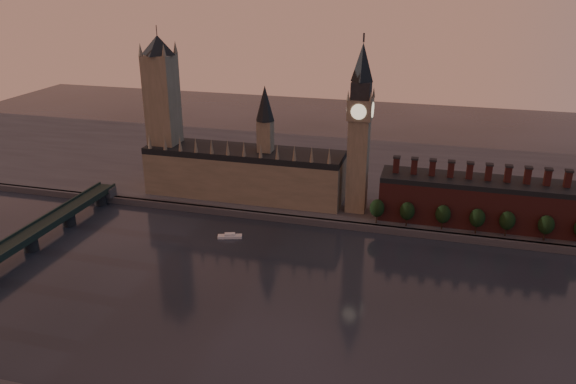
# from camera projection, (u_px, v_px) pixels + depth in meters

# --- Properties ---
(ground) EXTENTS (900.00, 900.00, 0.00)m
(ground) POSITION_uv_depth(u_px,v_px,m) (297.00, 307.00, 255.65)
(ground) COLOR black
(ground) RESTS_ON ground
(north_bank) EXTENTS (900.00, 182.00, 4.00)m
(north_bank) POSITION_uv_depth(u_px,v_px,m) (356.00, 176.00, 414.96)
(north_bank) COLOR #49494E
(north_bank) RESTS_ON ground
(palace_of_westminster) EXTENTS (130.00, 30.30, 74.00)m
(palace_of_westminster) POSITION_uv_depth(u_px,v_px,m) (245.00, 170.00, 366.74)
(palace_of_westminster) COLOR gray
(palace_of_westminster) RESTS_ON north_bank
(victoria_tower) EXTENTS (24.00, 24.00, 108.00)m
(victoria_tower) POSITION_uv_depth(u_px,v_px,m) (163.00, 109.00, 366.69)
(victoria_tower) COLOR gray
(victoria_tower) RESTS_ON north_bank
(big_ben) EXTENTS (15.00, 15.00, 107.00)m
(big_ben) POSITION_uv_depth(u_px,v_px,m) (360.00, 128.00, 331.38)
(big_ben) COLOR gray
(big_ben) RESTS_ON north_bank
(chimney_block) EXTENTS (110.00, 25.00, 37.00)m
(chimney_block) POSITION_uv_depth(u_px,v_px,m) (475.00, 200.00, 328.57)
(chimney_block) COLOR maroon
(chimney_block) RESTS_ON north_bank
(embankment_tree_0) EXTENTS (8.60, 8.60, 14.88)m
(embankment_tree_0) POSITION_uv_depth(u_px,v_px,m) (377.00, 208.00, 328.83)
(embankment_tree_0) COLOR black
(embankment_tree_0) RESTS_ON north_bank
(embankment_tree_1) EXTENTS (8.60, 8.60, 14.88)m
(embankment_tree_1) POSITION_uv_depth(u_px,v_px,m) (407.00, 211.00, 324.81)
(embankment_tree_1) COLOR black
(embankment_tree_1) RESTS_ON north_bank
(embankment_tree_2) EXTENTS (8.60, 8.60, 14.88)m
(embankment_tree_2) POSITION_uv_depth(u_px,v_px,m) (443.00, 214.00, 320.63)
(embankment_tree_2) COLOR black
(embankment_tree_2) RESTS_ON north_bank
(embankment_tree_3) EXTENTS (8.60, 8.60, 14.88)m
(embankment_tree_3) POSITION_uv_depth(u_px,v_px,m) (477.00, 218.00, 315.71)
(embankment_tree_3) COLOR black
(embankment_tree_3) RESTS_ON north_bank
(embankment_tree_4) EXTENTS (8.60, 8.60, 14.88)m
(embankment_tree_4) POSITION_uv_depth(u_px,v_px,m) (507.00, 221.00, 312.27)
(embankment_tree_4) COLOR black
(embankment_tree_4) RESTS_ON north_bank
(embankment_tree_5) EXTENTS (8.60, 8.60, 14.88)m
(embankment_tree_5) POSITION_uv_depth(u_px,v_px,m) (546.00, 225.00, 307.07)
(embankment_tree_5) COLOR black
(embankment_tree_5) RESTS_ON north_bank
(westminster_bridge) EXTENTS (14.00, 200.00, 11.55)m
(westminster_bridge) POSITION_uv_depth(u_px,v_px,m) (4.00, 254.00, 288.24)
(westminster_bridge) COLOR black
(westminster_bridge) RESTS_ON ground
(river_boat) EXTENTS (14.38, 7.89, 2.77)m
(river_boat) POSITION_uv_depth(u_px,v_px,m) (230.00, 236.00, 322.38)
(river_boat) COLOR silver
(river_boat) RESTS_ON ground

